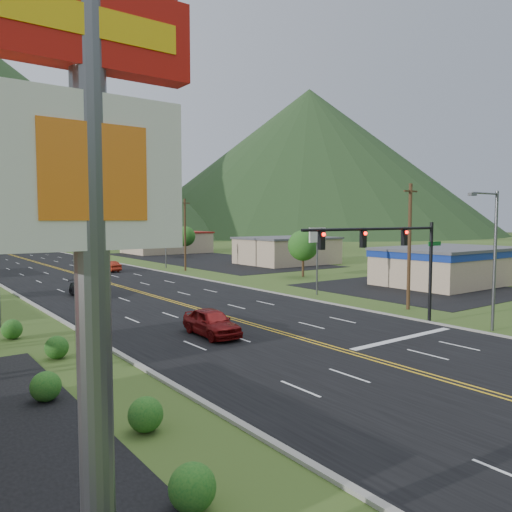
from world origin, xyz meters
TOP-DOWN VIEW (x-y plane):
  - pylon_sign at (-17.00, 2.00)m, footprint 4.32×0.60m
  - traffic_signal at (6.48, 14.00)m, footprint 13.10×0.43m
  - streetlight_east at (11.18, 10.00)m, footprint 3.28×0.25m
  - building_east_near at (30.00, 25.00)m, footprint 15.40×10.40m
  - building_east_mid at (32.00, 55.00)m, footprint 14.40×11.40m
  - building_east_far at (28.00, 90.00)m, footprint 16.40×12.40m
  - pole_sign_east_a at (13.00, 28.00)m, footprint 2.00×0.18m
  - pole_sign_east_b at (13.00, 60.00)m, footprint 2.00×0.18m
  - tree_east_a at (22.00, 40.00)m, footprint 3.84×3.84m
  - tree_east_b at (26.00, 78.00)m, footprint 3.84×3.84m
  - utility_pole_a at (13.50, 18.00)m, footprint 1.60×0.28m
  - utility_pole_b at (13.50, 55.00)m, footprint 1.60×0.28m
  - utility_pole_c at (13.50, 95.00)m, footprint 1.60×0.28m
  - utility_pole_d at (13.50, 135.00)m, footprint 1.60×0.28m
  - mountain_ne at (147.84, 176.19)m, footprint 180.00×180.00m
  - car_red_near at (-3.95, 19.49)m, footprint 2.22×4.99m
  - car_dark_mid at (-5.09, 39.76)m, footprint 2.36×5.10m
  - car_red_far at (4.36, 59.87)m, footprint 2.17×4.54m

SIDE VIEW (x-z plane):
  - car_red_far at x=4.36m, z-range 0.00..1.44m
  - car_dark_mid at x=-5.09m, z-range 0.00..1.44m
  - car_red_near at x=-3.95m, z-range 0.00..1.67m
  - building_east_mid at x=32.00m, z-range 0.01..4.31m
  - building_east_far at x=28.00m, z-range 0.01..4.51m
  - building_east_near at x=30.00m, z-range 0.22..4.32m
  - tree_east_a at x=22.00m, z-range 0.98..6.80m
  - tree_east_b at x=26.00m, z-range 0.98..6.80m
  - pole_sign_east_a at x=13.00m, z-range 1.85..8.25m
  - pole_sign_east_b at x=13.00m, z-range 1.85..8.25m
  - utility_pole_a at x=13.50m, z-range 0.13..10.13m
  - utility_pole_b at x=13.50m, z-range 0.13..10.13m
  - utility_pole_c at x=13.50m, z-range 0.13..10.13m
  - utility_pole_d at x=13.50m, z-range 0.13..10.13m
  - streetlight_east at x=11.18m, z-range 0.68..9.68m
  - traffic_signal at x=6.48m, z-range 1.83..8.83m
  - pylon_sign at x=-17.00m, z-range 2.30..16.30m
  - mountain_ne at x=147.84m, z-range 0.00..70.00m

